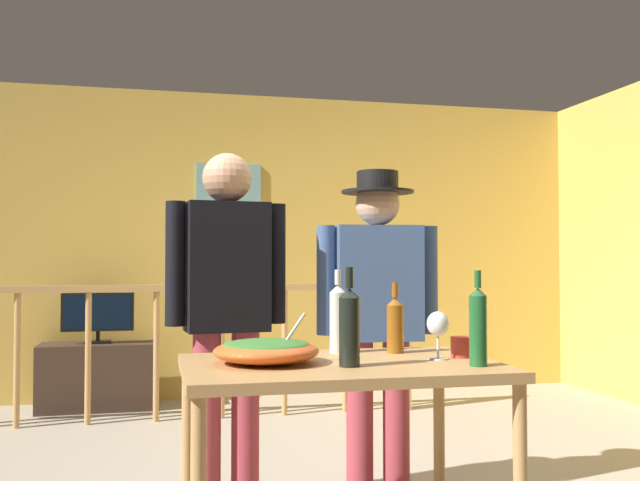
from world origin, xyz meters
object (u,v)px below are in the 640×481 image
wine_bottle_dark (349,325)px  stair_railing (224,330)px  salad_bowl (266,350)px  wine_bottle_green (478,325)px  mug_red (462,347)px  serving_table (340,384)px  wine_bottle_amber (395,324)px  person_standing_right (378,305)px  wine_glass (438,326)px  wine_bottle_clear (338,318)px  framed_picture (229,194)px  person_standing_left (227,300)px  flat_screen_tv (98,313)px  tv_console (98,376)px

wine_bottle_dark → stair_railing: bearing=93.7°
salad_bowl → wine_bottle_green: size_ratio=1.14×
stair_railing → mug_red: size_ratio=32.21×
mug_red → serving_table: bearing=-177.2°
mug_red → wine_bottle_amber: bearing=137.4°
serving_table → salad_bowl: (-0.28, 0.03, 0.13)m
person_standing_right → stair_railing: bearing=-69.6°
serving_table → wine_glass: size_ratio=6.30×
wine_bottle_clear → mug_red: wine_bottle_clear is taller
wine_bottle_green → person_standing_right: bearing=96.7°
serving_table → wine_bottle_amber: (0.30, 0.22, 0.20)m
stair_railing → wine_bottle_green: (0.65, -2.96, 0.27)m
stair_railing → wine_bottle_dark: (0.19, -2.87, 0.27)m
framed_picture → wine_bottle_dark: (0.07, -3.72, -0.84)m
person_standing_left → wine_bottle_clear: bearing=131.9°
wine_bottle_amber → person_standing_right: (0.07, 0.45, 0.05)m
stair_railing → person_standing_right: (0.55, -2.07, 0.30)m
flat_screen_tv → salad_bowl: bearing=-75.4°
framed_picture → flat_screen_tv: (-1.06, -0.32, -1.00)m
person_standing_left → framed_picture: bearing=-101.5°
wine_bottle_clear → person_standing_right: 0.50m
stair_railing → person_standing_left: 2.11m
person_standing_left → wine_bottle_green: bearing=127.7°
flat_screen_tv → serving_table: (1.13, -3.27, -0.07)m
flat_screen_tv → wine_bottle_green: 3.84m
wine_glass → wine_bottle_dark: wine_bottle_dark is taller
stair_railing → wine_bottle_clear: bearing=-84.3°
wine_bottle_green → wine_bottle_amber: size_ratio=1.19×
stair_railing → person_standing_right: bearing=-75.2°
serving_table → stair_railing: bearing=93.8°
stair_railing → wine_bottle_green: 3.04m
wine_bottle_dark → mug_red: bearing=16.2°
flat_screen_tv → wine_bottle_amber: size_ratio=1.87×
stair_railing → flat_screen_tv: 1.09m
wine_bottle_amber → mug_red: size_ratio=2.44×
serving_table → wine_bottle_amber: wine_bottle_amber is taller
stair_railing → wine_glass: 2.83m
serving_table → wine_bottle_clear: bearing=77.0°
tv_console → flat_screen_tv: (0.00, -0.03, 0.50)m
flat_screen_tv → wine_bottle_clear: (1.19, -3.00, 0.17)m
person_standing_left → tv_console: bearing=-79.5°
tv_console → flat_screen_tv: bearing=-90.0°
salad_bowl → wine_bottle_clear: 0.44m
stair_railing → wine_bottle_clear: size_ratio=11.12×
stair_railing → person_standing_left: size_ratio=2.35×
serving_table → salad_bowl: size_ratio=2.97×
stair_railing → serving_table: 2.75m
wine_bottle_green → person_standing_left: bearing=133.3°
stair_railing → mug_red: bearing=-75.6°
stair_railing → framed_picture: bearing=82.2°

